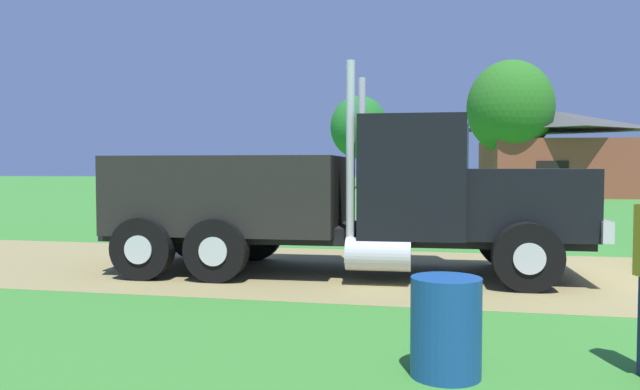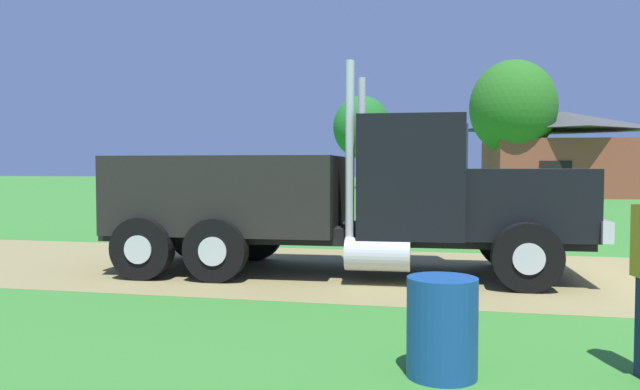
# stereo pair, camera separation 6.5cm
# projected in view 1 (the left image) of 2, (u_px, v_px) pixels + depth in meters

# --- Properties ---
(ground_plane) EXTENTS (200.00, 200.00, 0.00)m
(ground_plane) POSITION_uv_depth(u_px,v_px,m) (605.00, 279.00, 10.02)
(ground_plane) COLOR #3A832F
(dirt_track) EXTENTS (120.00, 5.38, 0.01)m
(dirt_track) POSITION_uv_depth(u_px,v_px,m) (605.00, 279.00, 10.02)
(dirt_track) COLOR #928451
(dirt_track) RESTS_ON ground_plane
(truck_foreground_white) EXTENTS (8.31, 3.04, 3.50)m
(truck_foreground_white) POSITION_uv_depth(u_px,v_px,m) (338.00, 199.00, 10.62)
(truck_foreground_white) COLOR black
(truck_foreground_white) RESTS_ON ground_plane
(steel_barrel) EXTENTS (0.62, 0.62, 0.87)m
(steel_barrel) POSITION_uv_depth(u_px,v_px,m) (446.00, 327.00, 5.36)
(steel_barrel) COLOR #19478C
(steel_barrel) RESTS_ON ground_plane
(shed_building) EXTENTS (10.04, 8.05, 5.30)m
(shed_building) POSITION_uv_depth(u_px,v_px,m) (559.00, 156.00, 38.48)
(shed_building) COLOR brown
(shed_building) RESTS_ON ground_plane
(tree_left) EXTENTS (4.90, 4.90, 7.98)m
(tree_left) POSITION_uv_depth(u_px,v_px,m) (359.00, 127.00, 52.79)
(tree_left) COLOR #513823
(tree_left) RESTS_ON ground_plane
(tree_mid) EXTENTS (5.14, 5.14, 8.26)m
(tree_mid) POSITION_uv_depth(u_px,v_px,m) (510.00, 108.00, 36.91)
(tree_mid) COLOR #513823
(tree_mid) RESTS_ON ground_plane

